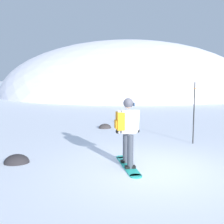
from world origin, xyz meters
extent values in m
plane|color=white|center=(0.00, 0.00, 0.00)|extent=(300.00, 300.00, 0.00)
ellipsoid|color=silver|center=(8.05, 28.44, 0.00)|extent=(30.92, 27.83, 13.29)
cube|color=#23B7A3|center=(-0.54, 0.38, 0.01)|extent=(0.37, 1.57, 0.02)
cylinder|color=#23B7A3|center=(-0.49, 1.15, 0.01)|extent=(0.28, 0.28, 0.02)
cylinder|color=#23B7A3|center=(-0.59, -0.40, 0.01)|extent=(0.28, 0.28, 0.02)
cube|color=black|center=(-0.53, 0.61, 0.05)|extent=(0.26, 0.15, 0.06)
cube|color=black|center=(-0.55, 0.14, 0.05)|extent=(0.26, 0.15, 0.06)
cylinder|color=#3D424C|center=(-0.53, 0.61, 0.43)|extent=(0.15, 0.15, 0.82)
cylinder|color=#3D424C|center=(-0.55, 0.14, 0.43)|extent=(0.15, 0.15, 0.82)
cube|color=silver|center=(-0.54, 0.38, 1.13)|extent=(0.37, 0.24, 0.58)
cylinder|color=silver|center=(-0.77, 0.39, 1.13)|extent=(0.11, 0.18, 0.57)
cylinder|color=silver|center=(-0.31, 0.36, 1.13)|extent=(0.11, 0.18, 0.57)
sphere|color=black|center=(-0.79, 0.43, 0.88)|extent=(0.11, 0.11, 0.11)
sphere|color=black|center=(-0.29, 0.40, 0.88)|extent=(0.11, 0.11, 0.11)
cube|color=orange|center=(-0.74, 0.39, 1.15)|extent=(0.20, 0.29, 0.44)
cube|color=orange|center=(-0.84, 0.39, 1.07)|extent=(0.07, 0.20, 0.20)
sphere|color=tan|center=(-0.54, 0.38, 1.56)|extent=(0.21, 0.21, 0.21)
sphere|color=#4C4C56|center=(-0.54, 0.38, 1.59)|extent=(0.25, 0.25, 0.25)
cube|color=navy|center=(-0.41, 0.37, 1.56)|extent=(0.04, 0.17, 0.08)
cylinder|color=black|center=(2.30, 2.20, 1.02)|extent=(0.04, 0.04, 2.03)
cylinder|color=orange|center=(2.30, 2.20, 1.85)|extent=(0.20, 0.20, 0.02)
cone|color=black|center=(2.30, 2.20, 2.07)|extent=(0.04, 0.04, 0.08)
ellipsoid|color=#282628|center=(-3.28, 1.32, 0.00)|extent=(0.65, 0.55, 0.45)
ellipsoid|color=#383333|center=(0.04, 5.72, 0.00)|extent=(0.55, 0.47, 0.39)
camera|label=1|loc=(-2.57, -6.25, 2.22)|focal=45.65mm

